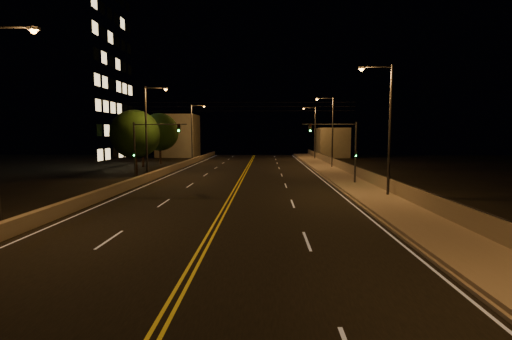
{
  "coord_description": "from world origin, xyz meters",
  "views": [
    {
      "loc": [
        2.65,
        -5.86,
        4.82
      ],
      "look_at": [
        2.0,
        18.0,
        2.5
      ],
      "focal_mm": 26.0,
      "sensor_mm": 36.0,
      "label": 1
    }
  ],
  "objects_px": {
    "streetlight_5": "(149,126)",
    "tree_2": "(160,132)",
    "traffic_signal_right": "(345,145)",
    "streetlight_1": "(387,123)",
    "building_tower": "(36,74)",
    "tree_0": "(135,134)",
    "traffic_signal_left": "(145,145)",
    "tree_1": "(142,138)",
    "streetlight_2": "(331,128)",
    "streetlight_3": "(314,130)",
    "streetlight_6": "(193,129)"
  },
  "relations": [
    {
      "from": "streetlight_5",
      "to": "tree_2",
      "type": "relative_size",
      "value": 1.21
    },
    {
      "from": "tree_2",
      "to": "traffic_signal_right",
      "type": "bearing_deg",
      "value": -45.18
    },
    {
      "from": "streetlight_1",
      "to": "building_tower",
      "type": "distance_m",
      "value": 52.11
    },
    {
      "from": "streetlight_1",
      "to": "tree_2",
      "type": "distance_m",
      "value": 40.89
    },
    {
      "from": "traffic_signal_right",
      "to": "tree_0",
      "type": "height_order",
      "value": "tree_0"
    },
    {
      "from": "traffic_signal_left",
      "to": "tree_1",
      "type": "relative_size",
      "value": 0.89
    },
    {
      "from": "traffic_signal_right",
      "to": "tree_2",
      "type": "xyz_separation_m",
      "value": [
        -24.43,
        24.58,
        1.37
      ]
    },
    {
      "from": "traffic_signal_left",
      "to": "tree_0",
      "type": "height_order",
      "value": "tree_0"
    },
    {
      "from": "streetlight_2",
      "to": "traffic_signal_right",
      "type": "height_order",
      "value": "streetlight_2"
    },
    {
      "from": "tree_0",
      "to": "tree_2",
      "type": "xyz_separation_m",
      "value": [
        -1.94,
        16.75,
        0.34
      ]
    },
    {
      "from": "traffic_signal_right",
      "to": "traffic_signal_left",
      "type": "xyz_separation_m",
      "value": [
        -18.76,
        0.0,
        0.0
      ]
    },
    {
      "from": "traffic_signal_right",
      "to": "traffic_signal_left",
      "type": "relative_size",
      "value": 1.0
    },
    {
      "from": "streetlight_1",
      "to": "streetlight_3",
      "type": "height_order",
      "value": "same"
    },
    {
      "from": "tree_1",
      "to": "streetlight_3",
      "type": "bearing_deg",
      "value": 30.18
    },
    {
      "from": "tree_0",
      "to": "traffic_signal_left",
      "type": "bearing_deg",
      "value": -64.53
    },
    {
      "from": "streetlight_5",
      "to": "building_tower",
      "type": "height_order",
      "value": "building_tower"
    },
    {
      "from": "streetlight_3",
      "to": "building_tower",
      "type": "relative_size",
      "value": 0.35
    },
    {
      "from": "streetlight_5",
      "to": "streetlight_6",
      "type": "xyz_separation_m",
      "value": [
        0.0,
        24.42,
        0.0
      ]
    },
    {
      "from": "traffic_signal_right",
      "to": "building_tower",
      "type": "height_order",
      "value": "building_tower"
    },
    {
      "from": "tree_0",
      "to": "tree_1",
      "type": "distance_m",
      "value": 11.67
    },
    {
      "from": "streetlight_2",
      "to": "streetlight_5",
      "type": "xyz_separation_m",
      "value": [
        -21.48,
        -11.91,
        0.0
      ]
    },
    {
      "from": "tree_1",
      "to": "streetlight_5",
      "type": "bearing_deg",
      "value": -68.87
    },
    {
      "from": "streetlight_5",
      "to": "streetlight_6",
      "type": "relative_size",
      "value": 1.0
    },
    {
      "from": "streetlight_1",
      "to": "traffic_signal_right",
      "type": "xyz_separation_m",
      "value": [
        -1.56,
        6.99,
        -1.88
      ]
    },
    {
      "from": "streetlight_6",
      "to": "building_tower",
      "type": "relative_size",
      "value": 0.35
    },
    {
      "from": "streetlight_1",
      "to": "building_tower",
      "type": "bearing_deg",
      "value": 147.38
    },
    {
      "from": "streetlight_6",
      "to": "tree_0",
      "type": "height_order",
      "value": "streetlight_6"
    },
    {
      "from": "streetlight_6",
      "to": "tree_2",
      "type": "height_order",
      "value": "streetlight_6"
    },
    {
      "from": "streetlight_2",
      "to": "streetlight_6",
      "type": "xyz_separation_m",
      "value": [
        -21.48,
        12.52,
        0.0
      ]
    },
    {
      "from": "streetlight_1",
      "to": "streetlight_5",
      "type": "relative_size",
      "value": 1.0
    },
    {
      "from": "streetlight_1",
      "to": "tree_1",
      "type": "bearing_deg",
      "value": 135.98
    },
    {
      "from": "streetlight_3",
      "to": "streetlight_2",
      "type": "bearing_deg",
      "value": -90.0
    },
    {
      "from": "streetlight_2",
      "to": "streetlight_5",
      "type": "bearing_deg",
      "value": -151.0
    },
    {
      "from": "tree_2",
      "to": "streetlight_1",
      "type": "bearing_deg",
      "value": -50.54
    },
    {
      "from": "streetlight_2",
      "to": "tree_2",
      "type": "distance_m",
      "value": 27.16
    },
    {
      "from": "streetlight_5",
      "to": "tree_2",
      "type": "distance_m",
      "value": 20.3
    },
    {
      "from": "streetlight_6",
      "to": "streetlight_1",
      "type": "bearing_deg",
      "value": -59.33
    },
    {
      "from": "streetlight_6",
      "to": "traffic_signal_right",
      "type": "xyz_separation_m",
      "value": [
        19.92,
        -29.22,
        -1.88
      ]
    },
    {
      "from": "streetlight_3",
      "to": "streetlight_6",
      "type": "xyz_separation_m",
      "value": [
        -21.48,
        -5.59,
        0.0
      ]
    },
    {
      "from": "streetlight_6",
      "to": "traffic_signal_right",
      "type": "distance_m",
      "value": 35.41
    },
    {
      "from": "streetlight_5",
      "to": "building_tower",
      "type": "relative_size",
      "value": 0.35
    },
    {
      "from": "traffic_signal_right",
      "to": "tree_2",
      "type": "distance_m",
      "value": 34.68
    },
    {
      "from": "building_tower",
      "to": "streetlight_6",
      "type": "bearing_deg",
      "value": 21.13
    },
    {
      "from": "streetlight_3",
      "to": "tree_0",
      "type": "bearing_deg",
      "value": -131.71
    },
    {
      "from": "tree_0",
      "to": "streetlight_3",
      "type": "bearing_deg",
      "value": 48.29
    },
    {
      "from": "streetlight_3",
      "to": "tree_2",
      "type": "bearing_deg",
      "value": -158.51
    },
    {
      "from": "streetlight_5",
      "to": "traffic_signal_right",
      "type": "xyz_separation_m",
      "value": [
        19.92,
        -4.8,
        -1.88
      ]
    },
    {
      "from": "building_tower",
      "to": "streetlight_3",
      "type": "bearing_deg",
      "value": 17.95
    },
    {
      "from": "streetlight_5",
      "to": "tree_1",
      "type": "xyz_separation_m",
      "value": [
        -5.53,
        14.31,
        -1.44
      ]
    },
    {
      "from": "streetlight_6",
      "to": "tree_2",
      "type": "distance_m",
      "value": 6.49
    }
  ]
}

